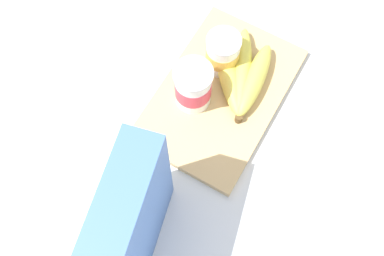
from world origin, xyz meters
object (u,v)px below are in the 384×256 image
at_px(yogurt_cup_back, 223,53).
at_px(cereal_box, 129,227).
at_px(cutting_board, 220,94).
at_px(banana_bunch, 241,74).
at_px(yogurt_cup_front, 193,87).

bearing_deg(yogurt_cup_back, cereal_box, -173.79).
xyz_separation_m(cutting_board, cereal_box, (-0.30, -0.01, 0.12)).
xyz_separation_m(cutting_board, banana_bunch, (0.04, -0.02, 0.03)).
height_order(cutting_board, yogurt_cup_back, yogurt_cup_back).
relative_size(cereal_box, banana_bunch, 1.37).
bearing_deg(cutting_board, cereal_box, -177.80).
bearing_deg(yogurt_cup_front, yogurt_cup_back, -6.73).
height_order(cereal_box, banana_bunch, cereal_box).
bearing_deg(cutting_board, banana_bunch, -23.75).
bearing_deg(cereal_box, cutting_board, 168.96).
bearing_deg(banana_bunch, yogurt_cup_back, 77.35).
xyz_separation_m(yogurt_cup_front, yogurt_cup_back, (0.09, -0.01, -0.01)).
relative_size(cutting_board, banana_bunch, 1.75).
bearing_deg(cereal_box, yogurt_cup_front, 177.24).
bearing_deg(banana_bunch, cutting_board, 156.25).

